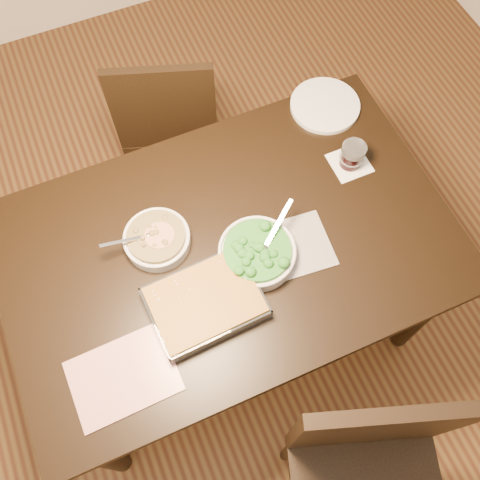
# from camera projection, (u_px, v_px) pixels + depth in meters

# --- Properties ---
(ground) EXTENTS (4.00, 4.00, 0.00)m
(ground) POSITION_uv_depth(u_px,v_px,m) (232.00, 317.00, 2.33)
(ground) COLOR #412112
(ground) RESTS_ON ground
(table) EXTENTS (1.40, 0.90, 0.75)m
(table) POSITION_uv_depth(u_px,v_px,m) (229.00, 257.00, 1.74)
(table) COLOR black
(table) RESTS_ON ground
(magazine_a) EXTENTS (0.29, 0.22, 0.01)m
(magazine_a) POSITION_uv_depth(u_px,v_px,m) (123.00, 376.00, 1.48)
(magazine_a) COLOR #AE3136
(magazine_a) RESTS_ON table
(magazine_b) EXTENTS (0.29, 0.22, 0.00)m
(magazine_b) POSITION_uv_depth(u_px,v_px,m) (286.00, 249.00, 1.65)
(magazine_b) COLOR #27272E
(magazine_b) RESTS_ON table
(coaster) EXTENTS (0.12, 0.12, 0.00)m
(coaster) POSITION_uv_depth(u_px,v_px,m) (350.00, 163.00, 1.79)
(coaster) COLOR white
(coaster) RESTS_ON table
(stew_bowl) EXTENTS (0.23, 0.21, 0.08)m
(stew_bowl) POSITION_uv_depth(u_px,v_px,m) (157.00, 239.00, 1.63)
(stew_bowl) COLOR silver
(stew_bowl) RESTS_ON table
(broccoli_bowl) EXTENTS (0.24, 0.24, 0.09)m
(broccoli_bowl) POSITION_uv_depth(u_px,v_px,m) (257.00, 253.00, 1.61)
(broccoli_bowl) COLOR silver
(broccoli_bowl) RESTS_ON table
(baking_dish) EXTENTS (0.33, 0.25, 0.06)m
(baking_dish) POSITION_uv_depth(u_px,v_px,m) (205.00, 302.00, 1.55)
(baking_dish) COLOR silver
(baking_dish) RESTS_ON table
(wine_tumbler) EXTENTS (0.08, 0.08, 0.09)m
(wine_tumbler) POSITION_uv_depth(u_px,v_px,m) (352.00, 155.00, 1.74)
(wine_tumbler) COLOR black
(wine_tumbler) RESTS_ON coaster
(dinner_plate) EXTENTS (0.24, 0.24, 0.02)m
(dinner_plate) POSITION_uv_depth(u_px,v_px,m) (325.00, 105.00, 1.88)
(dinner_plate) COLOR silver
(dinner_plate) RESTS_ON table
(chair_near) EXTENTS (0.58, 0.58, 0.97)m
(chair_near) POSITION_uv_depth(u_px,v_px,m) (370.00, 478.00, 1.56)
(chair_near) COLOR black
(chair_near) RESTS_ON ground
(chair_far) EXTENTS (0.51, 0.51, 0.85)m
(chair_far) POSITION_uv_depth(u_px,v_px,m) (168.00, 115.00, 2.22)
(chair_far) COLOR black
(chair_far) RESTS_ON ground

